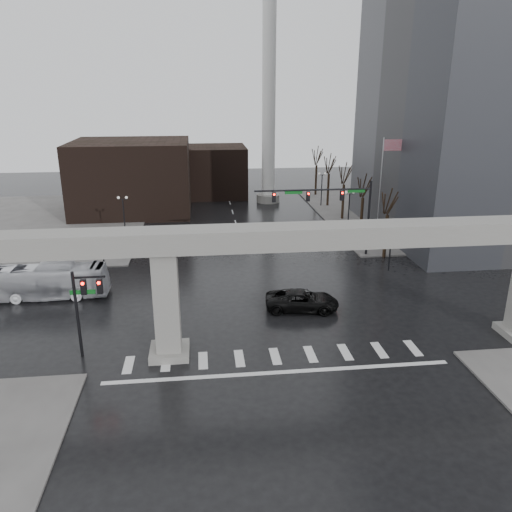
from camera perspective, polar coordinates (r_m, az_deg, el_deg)
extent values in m
plane|color=black|center=(34.82, 1.96, -10.56)|extent=(160.00, 160.00, 0.00)
cube|color=slate|center=(74.73, 17.91, 4.70)|extent=(28.00, 36.00, 0.15)
cube|color=slate|center=(71.44, -23.79, 3.39)|extent=(28.00, 36.00, 0.15)
cube|color=gray|center=(31.69, 2.12, 2.17)|extent=(48.00, 2.20, 1.40)
cube|color=gray|center=(32.95, -10.16, -5.53)|extent=(1.60, 1.60, 7.30)
cube|color=gray|center=(34.47, -9.83, -10.70)|extent=(2.60, 2.60, 0.50)
cube|color=#58595D|center=(64.95, 25.34, 20.57)|extent=(22.00, 26.00, 42.00)
cube|color=black|center=(73.62, -13.94, 8.78)|extent=(16.00, 14.00, 10.00)
cube|color=black|center=(83.09, -4.72, 9.64)|extent=(10.00, 10.00, 8.00)
cylinder|color=silver|center=(76.79, 1.47, 17.20)|extent=(2.00, 2.00, 30.00)
cylinder|color=gray|center=(78.50, 1.39, 6.64)|extent=(3.60, 3.60, 1.20)
cylinder|color=black|center=(53.45, 12.73, 4.15)|extent=(0.24, 0.24, 8.00)
cylinder|color=black|center=(51.09, 6.56, 7.52)|extent=(12.00, 0.18, 0.18)
cube|color=black|center=(51.97, 9.78, 6.83)|extent=(0.35, 0.30, 1.00)
cube|color=black|center=(51.11, 5.98, 6.80)|extent=(0.35, 0.30, 1.00)
cube|color=black|center=(50.48, 2.07, 6.74)|extent=(0.35, 0.30, 1.00)
sphere|color=#FF0C05|center=(51.75, 9.85, 7.11)|extent=(0.20, 0.20, 0.20)
cube|color=#0D5D1A|center=(52.32, 11.39, 7.31)|extent=(1.80, 0.05, 0.35)
cube|color=#0D5D1A|center=(50.72, 4.33, 7.27)|extent=(1.80, 0.05, 0.35)
cylinder|color=black|center=(34.57, -19.74, -6.39)|extent=(0.20, 0.20, 6.00)
cylinder|color=black|center=(33.37, -18.55, -2.31)|extent=(2.00, 0.14, 0.14)
cube|color=black|center=(33.69, -19.11, -3.37)|extent=(0.35, 0.30, 1.00)
cube|color=black|center=(33.48, -17.44, -3.32)|extent=(0.35, 0.30, 1.00)
cube|color=#0D5D1A|center=(33.84, -19.21, -3.92)|extent=(1.60, 0.05, 0.30)
cylinder|color=silver|center=(56.68, 13.95, 6.96)|extent=(0.12, 0.12, 12.00)
cube|color=red|center=(56.26, 15.35, 12.14)|extent=(2.00, 0.03, 1.20)
cylinder|color=black|center=(49.80, 15.12, 0.98)|extent=(0.14, 0.14, 4.80)
cube|color=black|center=(49.16, 15.35, 3.59)|extent=(0.90, 0.06, 0.06)
sphere|color=silver|center=(48.95, 14.88, 3.81)|extent=(0.32, 0.32, 0.32)
sphere|color=silver|center=(49.28, 15.85, 3.82)|extent=(0.32, 0.32, 0.32)
cylinder|color=black|center=(62.52, 10.54, 4.88)|extent=(0.14, 0.14, 4.80)
cube|color=black|center=(62.01, 10.66, 6.98)|extent=(0.90, 0.06, 0.06)
sphere|color=silver|center=(61.84, 10.27, 7.16)|extent=(0.32, 0.32, 0.32)
sphere|color=silver|center=(62.11, 11.08, 7.16)|extent=(0.32, 0.32, 0.32)
cylinder|color=black|center=(75.69, 7.50, 7.42)|extent=(0.14, 0.14, 4.80)
cube|color=black|center=(75.27, 7.57, 9.18)|extent=(0.90, 0.06, 0.06)
sphere|color=silver|center=(75.14, 7.24, 9.33)|extent=(0.32, 0.32, 0.32)
sphere|color=silver|center=(75.35, 7.92, 9.33)|extent=(0.32, 0.32, 0.32)
cylinder|color=black|center=(47.23, -17.04, -0.17)|extent=(0.14, 0.14, 4.80)
cube|color=black|center=(46.56, -17.31, 2.57)|extent=(0.90, 0.06, 0.06)
sphere|color=silver|center=(46.59, -17.88, 2.78)|extent=(0.32, 0.32, 0.32)
sphere|color=silver|center=(46.42, -16.79, 2.83)|extent=(0.32, 0.32, 0.32)
cylinder|color=black|center=(60.49, -14.82, 4.10)|extent=(0.14, 0.14, 4.80)
cube|color=black|center=(59.97, -15.01, 6.27)|extent=(0.90, 0.06, 0.06)
sphere|color=silver|center=(59.99, -15.45, 6.44)|extent=(0.32, 0.32, 0.32)
sphere|color=silver|center=(59.86, -14.59, 6.48)|extent=(0.32, 0.32, 0.32)
cylinder|color=black|center=(74.03, -13.40, 6.82)|extent=(0.14, 0.14, 4.80)
cube|color=black|center=(73.60, -13.53, 8.61)|extent=(0.90, 0.06, 0.06)
sphere|color=silver|center=(73.62, -13.90, 8.74)|extent=(0.32, 0.32, 0.32)
sphere|color=silver|center=(73.51, -13.19, 8.78)|extent=(0.32, 0.32, 0.32)
cylinder|color=black|center=(53.75, 14.58, 2.18)|extent=(0.34, 0.34, 4.55)
cylinder|color=black|center=(52.85, 14.91, 6.07)|extent=(0.12, 1.52, 2.98)
cylinder|color=black|center=(53.31, 15.30, 5.88)|extent=(0.83, 1.14, 2.51)
cylinder|color=black|center=(60.99, 11.97, 4.37)|extent=(0.34, 0.34, 4.66)
cylinder|color=black|center=(60.19, 12.21, 7.89)|extent=(0.12, 1.55, 3.05)
cylinder|color=black|center=(60.62, 12.58, 7.71)|extent=(0.85, 1.16, 2.57)
cylinder|color=black|center=(68.40, 9.90, 6.08)|extent=(0.34, 0.34, 4.76)
cylinder|color=black|center=(67.67, 10.09, 9.31)|extent=(0.12, 1.59, 3.11)
cylinder|color=black|center=(68.09, 10.43, 9.14)|extent=(0.86, 1.18, 2.62)
cylinder|color=black|center=(75.93, 8.24, 7.45)|extent=(0.34, 0.34, 4.87)
cylinder|color=black|center=(75.27, 8.38, 10.43)|extent=(0.12, 1.62, 3.18)
cylinder|color=black|center=(75.67, 8.69, 10.27)|extent=(0.88, 1.20, 2.68)
cylinder|color=black|center=(83.55, 6.87, 8.57)|extent=(0.34, 0.34, 4.97)
cylinder|color=black|center=(82.94, 6.98, 11.34)|extent=(0.12, 1.65, 3.25)
cylinder|color=black|center=(83.33, 7.27, 11.19)|extent=(0.89, 1.23, 2.74)
imported|color=black|center=(40.31, 5.29, -5.07)|extent=(6.18, 3.50, 1.63)
imported|color=silver|center=(45.77, -23.10, -2.71)|extent=(10.59, 2.52, 2.95)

